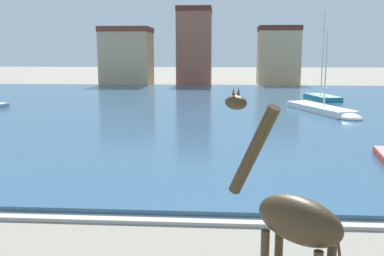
# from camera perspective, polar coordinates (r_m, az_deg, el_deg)

# --- Properties ---
(harbor_water) EXTENTS (80.26, 53.11, 0.28)m
(harbor_water) POSITION_cam_1_polar(r_m,az_deg,el_deg) (39.75, -1.28, 2.70)
(harbor_water) COLOR #2D5170
(harbor_water) RESTS_ON ground
(quay_edge_coping) EXTENTS (80.26, 0.50, 0.12)m
(quay_edge_coping) POSITION_cam_1_polar(r_m,az_deg,el_deg) (13.93, -11.57, -11.63)
(quay_edge_coping) COLOR #ADA89E
(quay_edge_coping) RESTS_ON ground
(giraffe_statue) EXTENTS (2.09, 2.07, 4.51)m
(giraffe_statue) POSITION_cam_1_polar(r_m,az_deg,el_deg) (7.65, 12.97, -12.04)
(giraffe_statue) COLOR #382B19
(giraffe_statue) RESTS_ON ground
(sailboat_teal) EXTENTS (3.15, 6.15, 9.29)m
(sailboat_teal) POSITION_cam_1_polar(r_m,az_deg,el_deg) (47.61, 16.50, 3.83)
(sailboat_teal) COLOR teal
(sailboat_teal) RESTS_ON ground
(sailboat_white) EXTENTS (4.78, 9.24, 6.88)m
(sailboat_white) POSITION_cam_1_polar(r_m,az_deg,el_deg) (36.72, 17.11, 2.08)
(sailboat_white) COLOR white
(sailboat_white) RESTS_ON ground
(mooring_bollard) EXTENTS (0.24, 0.24, 0.50)m
(mooring_bollard) POSITION_cam_1_polar(r_m,az_deg,el_deg) (13.49, 14.86, -11.63)
(mooring_bollard) COLOR #232326
(mooring_bollard) RESTS_ON ground
(townhouse_end_terrace) EXTENTS (7.64, 6.92, 9.01)m
(townhouse_end_terrace) POSITION_cam_1_polar(r_m,az_deg,el_deg) (69.54, -8.56, 9.30)
(townhouse_end_terrace) COLOR tan
(townhouse_end_terrace) RESTS_ON ground
(townhouse_corner_house) EXTENTS (5.52, 6.94, 12.24)m
(townhouse_corner_house) POSITION_cam_1_polar(r_m,az_deg,el_deg) (71.53, 0.33, 10.71)
(townhouse_corner_house) COLOR #8E5142
(townhouse_corner_house) RESTS_ON ground
(townhouse_tall_gabled) EXTENTS (6.60, 5.33, 9.30)m
(townhouse_tall_gabled) POSITION_cam_1_polar(r_m,az_deg,el_deg) (71.99, 11.30, 9.35)
(townhouse_tall_gabled) COLOR tan
(townhouse_tall_gabled) RESTS_ON ground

